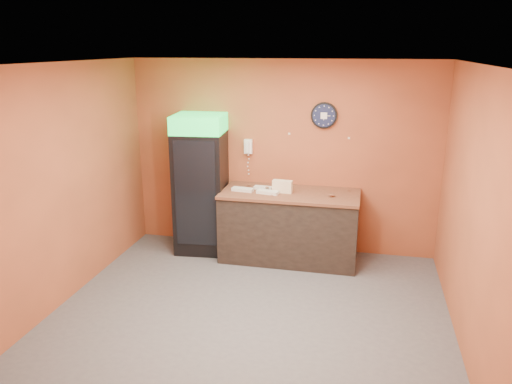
# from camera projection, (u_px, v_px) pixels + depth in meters

# --- Properties ---
(floor) EXTENTS (4.50, 4.50, 0.00)m
(floor) POSITION_uv_depth(u_px,v_px,m) (252.00, 310.00, 5.84)
(floor) COLOR #47474C
(floor) RESTS_ON ground
(back_wall) EXTENTS (4.50, 0.02, 2.80)m
(back_wall) POSITION_uv_depth(u_px,v_px,m) (282.00, 157.00, 7.31)
(back_wall) COLOR #AE5531
(back_wall) RESTS_ON floor
(left_wall) EXTENTS (0.02, 4.00, 2.80)m
(left_wall) POSITION_uv_depth(u_px,v_px,m) (67.00, 184.00, 5.91)
(left_wall) COLOR #AE5531
(left_wall) RESTS_ON floor
(right_wall) EXTENTS (0.02, 4.00, 2.80)m
(right_wall) POSITION_uv_depth(u_px,v_px,m) (471.00, 210.00, 4.97)
(right_wall) COLOR #AE5531
(right_wall) RESTS_ON floor
(ceiling) EXTENTS (4.50, 4.00, 0.02)m
(ceiling) POSITION_uv_depth(u_px,v_px,m) (251.00, 63.00, 5.05)
(ceiling) COLOR white
(ceiling) RESTS_ON back_wall
(beverage_cooler) EXTENTS (0.77, 0.78, 2.04)m
(beverage_cooler) POSITION_uv_depth(u_px,v_px,m) (200.00, 186.00, 7.30)
(beverage_cooler) COLOR black
(beverage_cooler) RESTS_ON floor
(prep_counter) EXTENTS (1.92, 0.86, 0.96)m
(prep_counter) POSITION_uv_depth(u_px,v_px,m) (290.00, 227.00, 7.14)
(prep_counter) COLOR black
(prep_counter) RESTS_ON floor
(wall_clock) EXTENTS (0.37, 0.06, 0.37)m
(wall_clock) POSITION_uv_depth(u_px,v_px,m) (324.00, 115.00, 6.99)
(wall_clock) COLOR black
(wall_clock) RESTS_ON back_wall
(wall_phone) EXTENTS (0.12, 0.10, 0.21)m
(wall_phone) POSITION_uv_depth(u_px,v_px,m) (248.00, 147.00, 7.33)
(wall_phone) COLOR white
(wall_phone) RESTS_ON back_wall
(butcher_paper) EXTENTS (1.93, 0.91, 0.04)m
(butcher_paper) POSITION_uv_depth(u_px,v_px,m) (290.00, 193.00, 6.99)
(butcher_paper) COLOR brown
(butcher_paper) RESTS_ON prep_counter
(sub_roll_stack) EXTENTS (0.28, 0.12, 0.17)m
(sub_roll_stack) POSITION_uv_depth(u_px,v_px,m) (282.00, 186.00, 6.95)
(sub_roll_stack) COLOR beige
(sub_roll_stack) RESTS_ON butcher_paper
(wrapped_sandwich_left) EXTENTS (0.32, 0.16, 0.04)m
(wrapped_sandwich_left) POSITION_uv_depth(u_px,v_px,m) (243.00, 189.00, 7.04)
(wrapped_sandwich_left) COLOR silver
(wrapped_sandwich_left) RESTS_ON butcher_paper
(wrapped_sandwich_mid) EXTENTS (0.32, 0.17, 0.04)m
(wrapped_sandwich_mid) POSITION_uv_depth(u_px,v_px,m) (268.00, 192.00, 6.91)
(wrapped_sandwich_mid) COLOR silver
(wrapped_sandwich_mid) RESTS_ON butcher_paper
(wrapped_sandwich_right) EXTENTS (0.27, 0.13, 0.04)m
(wrapped_sandwich_right) POSITION_uv_depth(u_px,v_px,m) (263.00, 188.00, 7.13)
(wrapped_sandwich_right) COLOR silver
(wrapped_sandwich_right) RESTS_ON butcher_paper
(kitchen_tool) EXTENTS (0.05, 0.05, 0.05)m
(kitchen_tool) POSITION_uv_depth(u_px,v_px,m) (267.00, 189.00, 7.05)
(kitchen_tool) COLOR silver
(kitchen_tool) RESTS_ON butcher_paper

